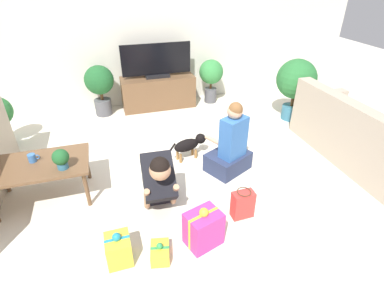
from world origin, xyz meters
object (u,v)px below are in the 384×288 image
Objects in this scene: tabletop_plant at (61,158)px; person_kneeling at (158,179)px; potted_plant_corner_right at (296,82)px; tv at (157,63)px; gift_box_b at (160,252)px; gift_bag_a at (243,204)px; dog at (190,144)px; person_sitting at (230,147)px; sofa_right at (361,140)px; gift_box_a at (203,228)px; potted_plant_back_right at (211,75)px; coffee_table at (39,168)px; gift_box_c at (119,249)px; potted_plant_back_left at (100,85)px; mug at (32,158)px; tv_console at (158,92)px.

person_kneeling is at bearing -18.30° from tabletop_plant.
tv is at bearing 150.91° from potted_plant_corner_right.
gift_bag_a reaches higher than gift_box_b.
tabletop_plant is at bearing 95.18° from dog.
person_kneeling is 1.07m from person_sitting.
sofa_right reaches higher than gift_box_a.
potted_plant_back_right is at bearing -2.83° from tv.
coffee_table is 1.29m from person_kneeling.
gift_box_a is at bearing 107.19° from sofa_right.
gift_box_c is at bearing 130.14° from dog.
coffee_table is at bearing -108.58° from potted_plant_back_left.
person_kneeling is 2.44× the size of gift_box_c.
potted_plant_back_right is 3.49m from mug.
gift_box_a reaches higher than gift_bag_a.
tv is at bearing -104.74° from person_sitting.
gift_bag_a is at bearing 105.44° from sofa_right.
tabletop_plant is (-1.74, 0.74, 0.44)m from gift_bag_a.
sofa_right is 2.18× the size of person_sitting.
potted_plant_corner_right reaches higher than person_sitting.
gift_box_a is 3.57× the size of mug.
sofa_right is 6.37× the size of gift_box_c.
gift_bag_a reaches higher than gift_box_c.
coffee_table reaches higher than dog.
mug is (-1.56, 1.19, 0.33)m from gift_box_a.
coffee_table is at bearing 84.82° from sofa_right.
sofa_right reaches higher than coffee_table.
gift_bag_a is at bearing -84.92° from tv_console.
gift_bag_a is (1.29, -3.05, -0.40)m from potted_plant_back_left.
dog is at bearing 10.74° from coffee_table.
person_sitting is (0.47, -2.28, -0.50)m from tv.
tv_console is (-2.24, 2.56, -0.02)m from sofa_right.
gift_box_b is (-2.90, -0.82, -0.24)m from sofa_right.
potted_plant_corner_right reaches higher than mug.
gift_box_a is (-0.30, -1.46, -0.03)m from dog.
mug is at bearing 132.12° from gift_box_b.
gift_box_a is at bearing -62.99° from person_kneeling.
dog is 1.26m from gift_bag_a.
potted_plant_back_left reaches higher than gift_box_b.
person_kneeling reaches higher than gift_box_a.
coffee_table is 0.35m from tabletop_plant.
potted_plant_corner_right is 4.00m from mug.
gift_box_c is at bearing -56.43° from mug.
gift_bag_a reaches higher than dog.
tv is 1.96m from dog.
tv is at bearing 0.00° from tv_console.
dog is 1.69× the size of gift_box_c.
coffee_table is (-3.97, 0.36, 0.12)m from sofa_right.
gift_box_b is at bearing 17.65° from person_sitting.
gift_box_a is at bearing -156.38° from gift_bag_a.
gift_box_a is at bearing 155.58° from dog.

